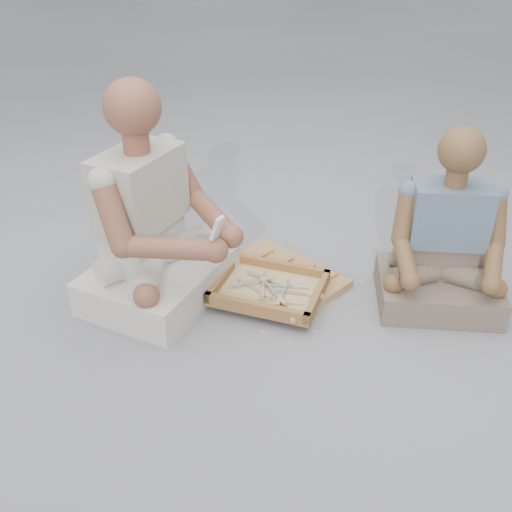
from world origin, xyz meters
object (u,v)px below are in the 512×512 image
Objects in this scene: carved_panel at (282,276)px; tool_tray at (269,289)px; companion at (444,250)px; craftsman at (153,230)px.

tool_tray is at bearing -74.36° from carved_panel.
tool_tray is at bearing 5.00° from companion.
craftsman reaches higher than companion.
companion is (0.63, 0.45, 0.21)m from tool_tray.
craftsman is 1.29m from companion.
companion is at bearing 21.48° from carved_panel.
tool_tray is 0.80m from companion.
tool_tray reaches higher than carved_panel.
carved_panel is 0.71× the size of companion.
companion is (1.07, 0.71, -0.07)m from craftsman.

